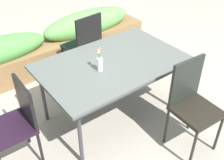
{
  "coord_description": "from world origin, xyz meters",
  "views": [
    {
      "loc": [
        -1.55,
        -1.97,
        2.27
      ],
      "look_at": [
        -0.05,
        0.01,
        0.5
      ],
      "focal_mm": 43.77,
      "sensor_mm": 36.0,
      "label": 1
    }
  ],
  "objects_px": {
    "chair_end_left": "(16,121)",
    "flower_vase": "(100,62)",
    "dining_table": "(112,65)",
    "planter_box": "(47,47)",
    "chair_far_side": "(84,44)",
    "chair_near_right": "(192,101)"
  },
  "relations": [
    {
      "from": "flower_vase",
      "to": "chair_end_left",
      "type": "bearing_deg",
      "value": 176.28
    },
    {
      "from": "chair_end_left",
      "to": "chair_far_side",
      "type": "height_order",
      "value": "chair_far_side"
    },
    {
      "from": "chair_end_left",
      "to": "flower_vase",
      "type": "xyz_separation_m",
      "value": [
        0.91,
        -0.06,
        0.32
      ]
    },
    {
      "from": "flower_vase",
      "to": "planter_box",
      "type": "distance_m",
      "value": 1.6
    },
    {
      "from": "dining_table",
      "to": "chair_far_side",
      "type": "xyz_separation_m",
      "value": [
        0.16,
        0.82,
        -0.13
      ]
    },
    {
      "from": "dining_table",
      "to": "chair_end_left",
      "type": "height_order",
      "value": "chair_end_left"
    },
    {
      "from": "chair_end_left",
      "to": "dining_table",
      "type": "bearing_deg",
      "value": -89.16
    },
    {
      "from": "chair_far_side",
      "to": "flower_vase",
      "type": "relative_size",
      "value": 3.83
    },
    {
      "from": "chair_far_side",
      "to": "dining_table",
      "type": "bearing_deg",
      "value": -106.44
    },
    {
      "from": "chair_far_side",
      "to": "planter_box",
      "type": "xyz_separation_m",
      "value": [
        -0.27,
        0.63,
        -0.23
      ]
    },
    {
      "from": "chair_far_side",
      "to": "chair_near_right",
      "type": "bearing_deg",
      "value": -88.61
    },
    {
      "from": "dining_table",
      "to": "chair_far_side",
      "type": "distance_m",
      "value": 0.85
    },
    {
      "from": "chair_end_left",
      "to": "planter_box",
      "type": "height_order",
      "value": "chair_end_left"
    },
    {
      "from": "dining_table",
      "to": "chair_end_left",
      "type": "relative_size",
      "value": 1.74
    },
    {
      "from": "planter_box",
      "to": "chair_end_left",
      "type": "bearing_deg",
      "value": -124.23
    },
    {
      "from": "dining_table",
      "to": "planter_box",
      "type": "xyz_separation_m",
      "value": [
        -0.11,
        1.45,
        -0.37
      ]
    },
    {
      "from": "dining_table",
      "to": "flower_vase",
      "type": "distance_m",
      "value": 0.25
    },
    {
      "from": "planter_box",
      "to": "chair_far_side",
      "type": "bearing_deg",
      "value": -66.61
    },
    {
      "from": "chair_end_left",
      "to": "flower_vase",
      "type": "distance_m",
      "value": 0.96
    },
    {
      "from": "dining_table",
      "to": "planter_box",
      "type": "relative_size",
      "value": 0.46
    },
    {
      "from": "chair_end_left",
      "to": "chair_far_side",
      "type": "distance_m",
      "value": 1.51
    },
    {
      "from": "chair_near_right",
      "to": "flower_vase",
      "type": "relative_size",
      "value": 3.83
    }
  ]
}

